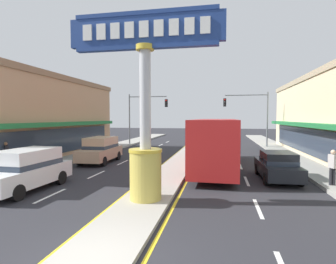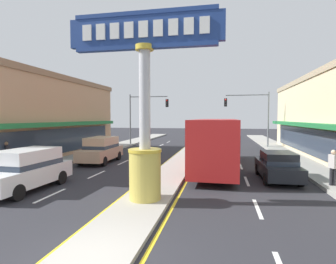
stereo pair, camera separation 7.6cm
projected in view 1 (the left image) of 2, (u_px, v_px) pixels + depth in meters
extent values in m
cube|color=#A39E93|center=(187.00, 155.00, 23.75)|extent=(1.98, 52.00, 0.14)
cube|color=#9E9B93|center=(82.00, 155.00, 23.49)|extent=(2.71, 60.00, 0.18)
cube|color=#9E9B93|center=(302.00, 162.00, 20.09)|extent=(2.71, 60.00, 0.18)
cube|color=silver|center=(51.00, 196.00, 11.63)|extent=(0.14, 2.20, 0.01)
cube|color=silver|center=(97.00, 174.00, 15.94)|extent=(0.14, 2.20, 0.01)
cube|color=silver|center=(123.00, 162.00, 20.25)|extent=(0.14, 2.20, 0.01)
cube|color=silver|center=(140.00, 155.00, 24.57)|extent=(0.14, 2.20, 0.01)
cube|color=silver|center=(152.00, 149.00, 28.88)|extent=(0.14, 2.20, 0.01)
cube|color=silver|center=(161.00, 145.00, 33.19)|extent=(0.14, 2.20, 0.01)
cube|color=silver|center=(168.00, 142.00, 37.51)|extent=(0.14, 2.20, 0.01)
cube|color=silver|center=(258.00, 208.00, 10.00)|extent=(0.14, 2.20, 0.01)
cube|color=silver|center=(247.00, 181.00, 14.31)|extent=(0.14, 2.20, 0.01)
cube|color=silver|center=(240.00, 166.00, 18.62)|extent=(0.14, 2.20, 0.01)
cube|color=silver|center=(237.00, 157.00, 22.94)|extent=(0.14, 2.20, 0.01)
cube|color=silver|center=(234.00, 151.00, 27.25)|extent=(0.14, 2.20, 0.01)
cube|color=silver|center=(232.00, 146.00, 31.57)|extent=(0.14, 2.20, 0.01)
cube|color=silver|center=(231.00, 143.00, 35.88)|extent=(0.14, 2.20, 0.01)
cube|color=yellow|center=(174.00, 155.00, 23.97)|extent=(0.12, 52.00, 0.01)
cube|color=yellow|center=(200.00, 156.00, 23.53)|extent=(0.12, 52.00, 0.01)
cylinder|color=gold|center=(146.00, 176.00, 10.63)|extent=(1.25, 1.25, 1.88)
cylinder|color=gold|center=(145.00, 150.00, 10.58)|extent=(1.31, 1.31, 0.12)
cylinder|color=#B7B7BC|center=(145.00, 99.00, 10.47)|extent=(0.44, 0.44, 4.15)
cylinder|color=gold|center=(145.00, 48.00, 10.37)|extent=(0.71, 0.71, 0.20)
cube|color=navy|center=(145.00, 30.00, 10.33)|extent=(6.12, 0.24, 1.11)
cube|color=navy|center=(145.00, 13.00, 10.30)|extent=(5.63, 0.29, 0.16)
cube|color=navy|center=(145.00, 47.00, 10.36)|extent=(5.63, 0.29, 0.16)
cube|color=white|center=(87.00, 33.00, 10.62)|extent=(0.37, 0.06, 0.61)
cube|color=white|center=(101.00, 32.00, 10.51)|extent=(0.37, 0.06, 0.61)
cube|color=white|center=(115.00, 31.00, 10.40)|extent=(0.37, 0.06, 0.61)
cube|color=white|center=(129.00, 30.00, 10.29)|extent=(0.37, 0.06, 0.61)
cube|color=white|center=(144.00, 29.00, 10.18)|extent=(0.37, 0.06, 0.61)
cube|color=white|center=(159.00, 28.00, 10.07)|extent=(0.37, 0.06, 0.61)
cube|color=white|center=(174.00, 27.00, 9.96)|extent=(0.37, 0.06, 0.61)
cube|color=white|center=(189.00, 26.00, 9.85)|extent=(0.37, 0.06, 0.61)
cube|color=white|center=(205.00, 25.00, 9.74)|extent=(0.37, 0.06, 0.61)
cube|color=tan|center=(16.00, 119.00, 23.27)|extent=(9.33, 18.54, 6.44)
cube|color=#89674C|center=(15.00, 79.00, 23.08)|extent=(9.52, 18.91, 0.45)
cube|color=#1E7038|center=(70.00, 124.00, 22.31)|extent=(0.90, 15.76, 0.30)
cube|color=#283342|center=(66.00, 140.00, 22.46)|extent=(0.08, 15.20, 2.00)
cube|color=#1E7038|center=(303.00, 124.00, 21.39)|extent=(0.90, 21.32, 0.30)
cube|color=#283342|center=(308.00, 141.00, 21.39)|extent=(0.08, 20.57, 2.00)
cylinder|color=slate|center=(129.00, 120.00, 32.80)|extent=(0.16, 0.16, 6.20)
cylinder|color=slate|center=(148.00, 97.00, 32.21)|extent=(4.62, 0.12, 0.12)
cube|color=black|center=(166.00, 103.00, 31.66)|extent=(0.32, 0.24, 0.92)
sphere|color=red|center=(166.00, 100.00, 31.50)|extent=(0.17, 0.17, 0.17)
sphere|color=black|center=(166.00, 103.00, 31.52)|extent=(0.17, 0.17, 0.17)
sphere|color=black|center=(166.00, 106.00, 31.53)|extent=(0.17, 0.17, 0.17)
cylinder|color=slate|center=(267.00, 120.00, 29.71)|extent=(0.16, 0.16, 6.20)
cylinder|color=slate|center=(246.00, 95.00, 30.00)|extent=(4.62, 0.12, 0.12)
cube|color=black|center=(225.00, 102.00, 30.32)|extent=(0.32, 0.24, 0.92)
sphere|color=red|center=(225.00, 100.00, 30.17)|extent=(0.17, 0.17, 0.17)
sphere|color=black|center=(225.00, 102.00, 30.18)|extent=(0.17, 0.17, 0.17)
sphere|color=black|center=(225.00, 105.00, 30.20)|extent=(0.17, 0.17, 0.17)
cube|color=tan|center=(100.00, 153.00, 20.18)|extent=(2.02, 4.65, 0.80)
cube|color=tan|center=(101.00, 142.00, 20.32)|extent=(1.75, 2.90, 0.80)
cube|color=#283342|center=(101.00, 146.00, 20.33)|extent=(1.79, 2.92, 0.24)
cylinder|color=black|center=(104.00, 161.00, 18.65)|extent=(0.24, 0.69, 0.68)
cylinder|color=black|center=(80.00, 161.00, 18.93)|extent=(0.24, 0.69, 0.68)
cylinder|color=black|center=(118.00, 156.00, 21.46)|extent=(0.24, 0.69, 0.68)
cylinder|color=black|center=(97.00, 155.00, 21.74)|extent=(0.24, 0.69, 0.68)
cube|color=white|center=(25.00, 176.00, 12.41)|extent=(2.08, 4.67, 0.80)
cube|color=white|center=(28.00, 158.00, 12.55)|extent=(1.78, 2.92, 0.80)
cube|color=#283342|center=(28.00, 164.00, 12.56)|extent=(1.82, 2.95, 0.24)
cylinder|color=black|center=(18.00, 193.00, 10.85)|extent=(0.25, 0.69, 0.68)
cylinder|color=black|center=(61.00, 178.00, 13.62)|extent=(0.25, 0.69, 0.68)
cylinder|color=black|center=(31.00, 176.00, 14.02)|extent=(0.25, 0.69, 0.68)
cube|color=black|center=(277.00, 169.00, 14.62)|extent=(1.88, 4.35, 0.66)
cube|color=black|center=(278.00, 158.00, 14.41)|extent=(1.61, 2.19, 0.60)
cube|color=#283342|center=(278.00, 161.00, 14.42)|extent=(1.64, 2.21, 0.24)
cylinder|color=black|center=(257.00, 169.00, 16.08)|extent=(0.24, 0.63, 0.62)
cylinder|color=black|center=(286.00, 170.00, 15.81)|extent=(0.24, 0.63, 0.62)
cylinder|color=black|center=(266.00, 179.00, 13.45)|extent=(0.24, 0.63, 0.62)
cylinder|color=black|center=(301.00, 180.00, 13.19)|extent=(0.24, 0.63, 0.62)
cube|color=#B21E1E|center=(216.00, 141.00, 17.79)|extent=(2.72, 11.25, 2.90)
cube|color=#283342|center=(216.00, 137.00, 17.78)|extent=(2.74, 11.02, 0.90)
cube|color=#283342|center=(219.00, 133.00, 23.21)|extent=(2.30, 0.12, 1.40)
cube|color=black|center=(219.00, 121.00, 23.15)|extent=(1.75, 0.11, 0.30)
cylinder|color=black|center=(203.00, 154.00, 21.49)|extent=(0.30, 0.97, 0.96)
cylinder|color=black|center=(233.00, 155.00, 21.01)|extent=(0.30, 0.97, 0.96)
cylinder|color=black|center=(194.00, 169.00, 15.26)|extent=(0.30, 0.97, 0.96)
cylinder|color=black|center=(236.00, 170.00, 14.78)|extent=(0.30, 0.97, 0.96)
cylinder|color=#2D4C8C|center=(5.00, 163.00, 16.16)|extent=(0.14, 0.14, 0.90)
cylinder|color=#2D4C8C|center=(7.00, 163.00, 16.13)|extent=(0.14, 0.14, 0.90)
cube|color=black|center=(6.00, 151.00, 16.10)|extent=(0.46, 0.37, 0.64)
sphere|color=#8C6647|center=(6.00, 144.00, 16.08)|extent=(0.22, 0.22, 0.22)
cylinder|color=black|center=(331.00, 177.00, 12.71)|extent=(0.14, 0.14, 0.82)
cylinder|color=black|center=(334.00, 177.00, 12.68)|extent=(0.14, 0.14, 0.82)
cube|color=#B7B2AD|center=(333.00, 161.00, 12.66)|extent=(0.34, 0.45, 0.64)
sphere|color=beige|center=(333.00, 152.00, 12.64)|extent=(0.22, 0.22, 0.22)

